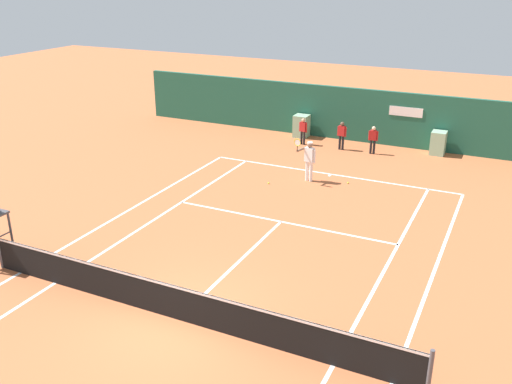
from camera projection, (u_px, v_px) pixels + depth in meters
ground_plane at (190, 308)px, 14.37m from camera, size 80.00×80.00×0.01m
tennis_net at (177, 302)px, 13.70m from camera, size 12.10×0.10×1.07m
sponsor_back_wall at (367, 117)px, 27.62m from camera, size 25.00×1.02×2.63m
player_on_baseline at (309, 158)px, 22.57m from camera, size 0.76×0.68×1.87m
ball_kid_left_post at (373, 138)px, 26.02m from camera, size 0.44×0.20×1.32m
ball_kid_centre_post at (303, 130)px, 27.42m from camera, size 0.43×0.22×1.31m
ball_kid_right_post at (342, 134)px, 26.62m from camera, size 0.45×0.20×1.36m
tennis_ball_mid_court at (348, 183)px, 22.64m from camera, size 0.07×0.07×0.07m
tennis_ball_near_service_line at (269, 183)px, 22.61m from camera, size 0.07×0.07×0.07m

